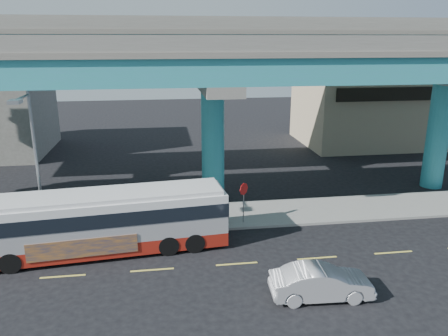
{
  "coord_description": "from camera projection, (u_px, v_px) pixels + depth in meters",
  "views": [
    {
      "loc": [
        -3.3,
        -18.69,
        10.31
      ],
      "look_at": [
        0.01,
        4.0,
        3.52
      ],
      "focal_mm": 35.0,
      "sensor_mm": 36.0,
      "label": 1
    }
  ],
  "objects": [
    {
      "name": "street_lamp",
      "position": [
        31.0,
        147.0,
        21.57
      ],
      "size": [
        0.5,
        2.52,
        7.75
      ],
      "color": "gray",
      "rests_on": "sidewalk"
    },
    {
      "name": "transit_bus",
      "position": [
        105.0,
        220.0,
        21.61
      ],
      "size": [
        12.33,
        3.76,
        3.12
      ],
      "rotation": [
        0.0,
        0.0,
        0.1
      ],
      "color": "maroon",
      "rests_on": "ground"
    },
    {
      "name": "lane_markings",
      "position": [
        237.0,
        264.0,
        20.83
      ],
      "size": [
        58.0,
        0.12,
        0.01
      ],
      "color": "#D8C64C",
      "rests_on": "ground"
    },
    {
      "name": "viaduct",
      "position": [
        212.0,
        59.0,
        27.16
      ],
      "size": [
        52.0,
        12.4,
        11.7
      ],
      "color": "teal",
      "rests_on": "ground"
    },
    {
      "name": "sedan",
      "position": [
        321.0,
        283.0,
        17.95
      ],
      "size": [
        1.93,
        4.37,
        1.38
      ],
      "primitive_type": "imported",
      "rotation": [
        0.0,
        0.0,
        1.51
      ],
      "color": "#A7A8AC",
      "rests_on": "ground"
    },
    {
      "name": "ground",
      "position": [
        236.0,
        261.0,
        21.12
      ],
      "size": [
        120.0,
        120.0,
        0.0
      ],
      "primitive_type": "plane",
      "color": "black",
      "rests_on": "ground"
    },
    {
      "name": "stop_sign",
      "position": [
        244.0,
        194.0,
        24.72
      ],
      "size": [
        0.56,
        0.5,
        2.39
      ],
      "rotation": [
        0.0,
        0.0,
        0.33
      ],
      "color": "gray",
      "rests_on": "sidewalk"
    },
    {
      "name": "building_beige",
      "position": [
        372.0,
        109.0,
        44.42
      ],
      "size": [
        14.0,
        10.23,
        7.0
      ],
      "color": "tan",
      "rests_on": "ground"
    },
    {
      "name": "sidewalk",
      "position": [
        220.0,
        216.0,
        26.32
      ],
      "size": [
        70.0,
        4.0,
        0.15
      ],
      "primitive_type": "cube",
      "color": "gray",
      "rests_on": "ground"
    }
  ]
}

